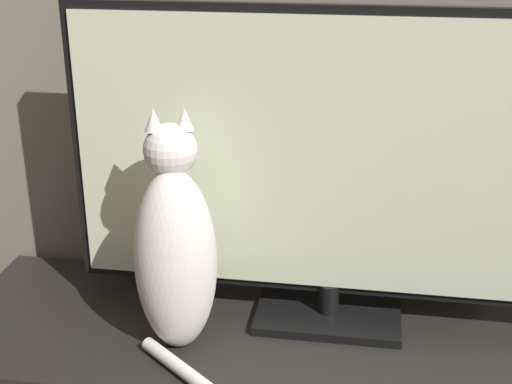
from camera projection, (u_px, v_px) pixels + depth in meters
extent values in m
cube|color=black|center=(328.00, 315.00, 1.59)|extent=(0.32, 0.19, 0.02)
cylinder|color=black|center=(329.00, 298.00, 1.58)|extent=(0.04, 0.04, 0.07)
cube|color=black|center=(335.00, 158.00, 1.46)|extent=(1.13, 0.02, 0.62)
cube|color=beige|center=(335.00, 160.00, 1.45)|extent=(1.09, 0.01, 0.58)
ellipsoid|color=silver|center=(176.00, 261.00, 1.43)|extent=(0.20, 0.19, 0.39)
ellipsoid|color=olive|center=(175.00, 258.00, 1.49)|extent=(0.10, 0.07, 0.22)
sphere|color=silver|center=(170.00, 150.00, 1.37)|extent=(0.13, 0.13, 0.11)
cone|color=silver|center=(153.00, 120.00, 1.35)|extent=(0.04, 0.04, 0.04)
cone|color=silver|center=(184.00, 118.00, 1.35)|extent=(0.04, 0.04, 0.04)
cylinder|color=silver|center=(181.00, 369.00, 1.40)|extent=(0.20, 0.17, 0.03)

